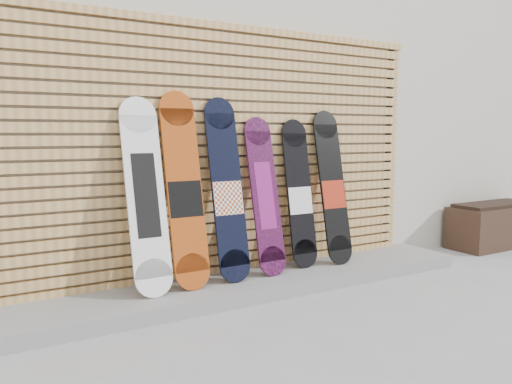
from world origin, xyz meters
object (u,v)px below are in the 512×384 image
at_px(planter_box, 493,225).
at_px(snowboard_2, 227,190).
at_px(snowboard_3, 265,195).
at_px(snowboard_4, 299,194).
at_px(snowboard_1, 185,191).
at_px(snowboard_5, 333,188).
at_px(snowboard_0, 146,195).

relative_size(planter_box, snowboard_2, 0.77).
distance_m(snowboard_3, snowboard_4, 0.40).
distance_m(planter_box, snowboard_1, 3.99).
bearing_deg(snowboard_2, snowboard_1, -179.14).
bearing_deg(planter_box, snowboard_5, 178.48).
relative_size(snowboard_0, snowboard_2, 0.99).
height_order(snowboard_1, snowboard_2, snowboard_1).
bearing_deg(snowboard_2, snowboard_3, 1.01).
bearing_deg(snowboard_3, snowboard_4, 5.40).
distance_m(planter_box, snowboard_2, 3.61).
bearing_deg(snowboard_2, snowboard_5, 0.44).
distance_m(snowboard_4, snowboard_5, 0.37).
height_order(snowboard_2, snowboard_5, snowboard_2).
bearing_deg(snowboard_0, snowboard_1, 1.23).
height_order(planter_box, snowboard_5, snowboard_5).
relative_size(snowboard_3, snowboard_4, 1.01).
relative_size(snowboard_1, snowboard_5, 1.09).
bearing_deg(snowboard_5, snowboard_4, 174.38).
height_order(snowboard_3, snowboard_4, snowboard_3).
height_order(snowboard_0, snowboard_5, snowboard_0).
bearing_deg(snowboard_2, snowboard_0, -178.97).
distance_m(snowboard_1, snowboard_5, 1.52).
xyz_separation_m(planter_box, snowboard_0, (-4.26, 0.04, 0.62)).
bearing_deg(snowboard_0, snowboard_2, 1.03).
bearing_deg(snowboard_3, snowboard_0, -178.98).
height_order(snowboard_2, snowboard_3, snowboard_2).
distance_m(snowboard_0, snowboard_5, 1.85).
relative_size(snowboard_0, snowboard_4, 1.11).
height_order(snowboard_0, snowboard_2, snowboard_2).
height_order(planter_box, snowboard_3, snowboard_3).
xyz_separation_m(snowboard_2, snowboard_5, (1.14, 0.01, -0.04)).
bearing_deg(snowboard_1, snowboard_3, 0.94).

